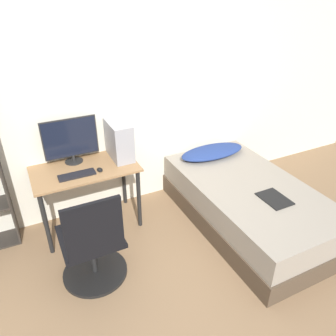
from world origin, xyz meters
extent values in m
plane|color=#846647|center=(0.00, 0.00, 0.00)|extent=(14.00, 14.00, 0.00)
cube|color=silver|center=(0.00, 1.51, 1.25)|extent=(8.00, 0.05, 2.50)
cube|color=#997047|center=(-0.27, 1.19, 0.72)|extent=(1.06, 0.59, 0.02)
cylinder|color=black|center=(-0.75, 0.95, 0.35)|extent=(0.04, 0.04, 0.71)
cylinder|color=black|center=(0.21, 0.95, 0.35)|extent=(0.04, 0.04, 0.71)
cylinder|color=black|center=(-0.75, 1.44, 0.35)|extent=(0.04, 0.04, 0.71)
cylinder|color=black|center=(0.21, 1.44, 0.35)|extent=(0.04, 0.04, 0.71)
cylinder|color=black|center=(-0.43, 0.48, 0.01)|extent=(0.59, 0.59, 0.03)
cylinder|color=black|center=(-0.43, 0.48, 0.23)|extent=(0.05, 0.05, 0.39)
cube|color=black|center=(-0.43, 0.48, 0.44)|extent=(0.51, 0.51, 0.04)
cube|color=black|center=(-0.43, 0.24, 0.71)|extent=(0.46, 0.04, 0.49)
cube|color=#4C3D2D|center=(1.31, 0.48, 0.11)|extent=(1.12, 2.01, 0.22)
cube|color=gray|center=(1.31, 0.48, 0.36)|extent=(1.08, 1.97, 0.27)
ellipsoid|color=navy|center=(1.31, 1.23, 0.55)|extent=(0.85, 0.36, 0.11)
cube|color=black|center=(1.35, 0.16, 0.50)|extent=(0.24, 0.32, 0.01)
cylinder|color=black|center=(-0.33, 1.38, 0.73)|extent=(0.19, 0.19, 0.01)
cylinder|color=black|center=(-0.33, 1.38, 0.77)|extent=(0.04, 0.04, 0.07)
cube|color=black|center=(-0.33, 1.38, 1.00)|extent=(0.55, 0.01, 0.41)
cube|color=black|center=(-0.33, 1.38, 1.00)|extent=(0.53, 0.01, 0.39)
cube|color=black|center=(-0.37, 1.08, 0.74)|extent=(0.36, 0.12, 0.02)
cube|color=#99999E|center=(0.14, 1.27, 0.93)|extent=(0.20, 0.40, 0.40)
ellipsoid|color=black|center=(-0.14, 1.08, 0.74)|extent=(0.06, 0.09, 0.02)
camera|label=1|loc=(-0.79, -1.77, 2.37)|focal=35.00mm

